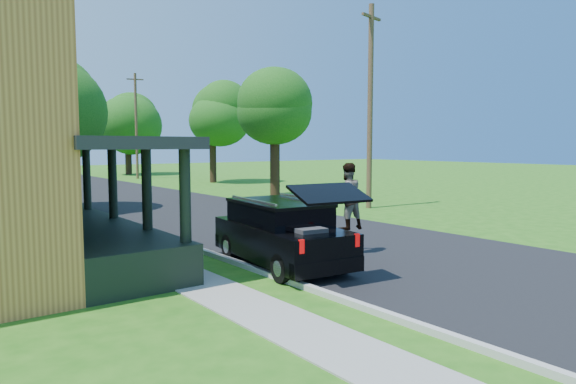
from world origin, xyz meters
TOP-DOWN VIEW (x-y plane):
  - ground at (0.00, 0.00)m, footprint 140.00×140.00m
  - street at (0.00, 20.00)m, footprint 8.00×120.00m
  - curb at (-4.05, 20.00)m, footprint 0.15×120.00m
  - sidewalk at (-5.60, 20.00)m, footprint 1.30×120.00m
  - black_suv at (-3.20, 1.50)m, footprint 2.26×4.75m
  - skateboarder at (-1.00, 1.50)m, footprint 0.97×0.82m
  - skateboard at (-1.28, 1.19)m, footprint 0.21×0.68m
  - tree_left_mid at (-6.04, 15.45)m, footprint 5.78×5.57m
  - tree_right_near at (6.37, 15.17)m, footprint 5.69×5.99m
  - tree_right_mid at (9.26, 27.64)m, footprint 5.22×5.06m
  - tree_right_far at (7.89, 42.70)m, footprint 6.97×7.23m
  - utility_pole_near at (7.00, 8.38)m, footprint 1.53×0.48m
  - utility_pole_far at (6.23, 35.80)m, footprint 1.41×0.47m

SIDE VIEW (x-z plane):
  - ground at x=0.00m, z-range 0.00..0.00m
  - street at x=0.00m, z-range -0.01..0.01m
  - curb at x=-4.05m, z-range -0.06..0.06m
  - sidewalk at x=-5.60m, z-range -0.01..0.01m
  - skateboard at x=-1.28m, z-range 0.06..0.59m
  - black_suv at x=-3.20m, z-range -0.25..1.88m
  - skateboarder at x=-1.00m, z-range 0.69..2.48m
  - utility_pole_far at x=6.23m, z-range 0.13..9.35m
  - utility_pole_near at x=7.00m, z-range 0.14..9.52m
  - tree_left_mid at x=-6.04m, z-range 1.04..8.80m
  - tree_right_near at x=6.37m, z-range 1.34..8.90m
  - tree_right_mid at x=9.26m, z-range 1.45..9.89m
  - tree_right_far at x=7.89m, z-range 1.33..10.06m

